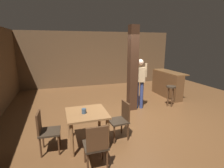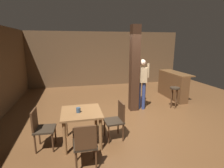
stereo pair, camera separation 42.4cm
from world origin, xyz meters
name	(u,v)px [view 2 (the right image)]	position (x,y,z in m)	size (l,w,h in m)	color
ground_plane	(134,118)	(0.00, 0.00, 0.00)	(10.80, 10.80, 0.00)	brown
wall_back	(106,59)	(0.00, 4.50, 1.40)	(8.00, 0.10, 2.80)	brown
pillar	(134,69)	(0.21, 0.67, 1.40)	(0.28, 0.28, 2.80)	#382114
dining_table	(82,117)	(-1.62, -1.02, 0.63)	(0.87, 0.87, 0.77)	brown
chair_east	(117,119)	(-0.81, -1.00, 0.51)	(0.45, 0.45, 0.89)	#2D2319
chair_south	(85,144)	(-1.61, -1.89, 0.51)	(0.42, 0.42, 0.89)	#2D2319
chair_west	(41,127)	(-2.49, -1.05, 0.51)	(0.45, 0.45, 0.89)	#2D2319
napkin_cup	(78,110)	(-1.69, -1.07, 0.83)	(0.10, 0.10, 0.11)	#33475B
standing_person	(142,81)	(0.49, 0.67, 1.00)	(0.46, 0.32, 1.72)	tan
bar_counter	(172,85)	(2.23, 1.59, 0.54)	(0.56, 1.73, 1.06)	brown
bar_stool_near	(174,93)	(1.64, 0.50, 0.56)	(0.33, 0.33, 0.75)	#2D2319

